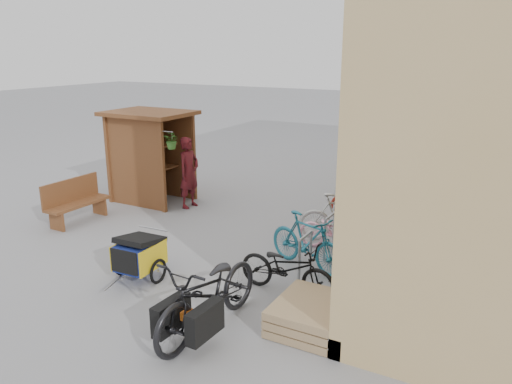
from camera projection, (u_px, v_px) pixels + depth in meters
The scene contains 17 objects.
ground at pixel (198, 255), 9.91m from camera, with size 80.00×80.00×0.00m, color gray.
kiosk at pixel (148, 144), 13.07m from camera, with size 2.49×1.65×2.40m.
bike_rack at pixel (349, 215), 10.73m from camera, with size 0.05×5.35×0.86m.
pallet_stack at pixel (311, 315), 7.29m from camera, with size 1.00×1.20×0.40m.
bench at pixel (75, 200), 11.71m from camera, with size 0.52×1.63×1.02m.
shopping_carts at pixel (422, 175), 13.99m from camera, with size 0.52×2.08×0.94m.
child_trailer at pixel (139, 254), 8.81m from camera, with size 0.87×1.44×0.84m.
cargo_bike at pixel (209, 294), 7.09m from camera, with size 0.92×2.33×1.20m.
person_kiosk at pixel (189, 173), 12.69m from camera, with size 0.67×0.44×1.83m, color maroon.
bike_0 at pixel (287, 268), 8.26m from camera, with size 0.61×1.75×0.92m, color black.
bike_1 at pixel (307, 242), 9.19m from camera, with size 0.50×1.76×1.06m, color #1F697F.
bike_2 at pixel (338, 231), 10.04m from camera, with size 0.56×1.62×0.85m, color pink.
bike_3 at pixel (341, 219), 10.42m from camera, with size 0.50×1.78×1.07m, color beige.
bike_4 at pixel (362, 213), 11.07m from camera, with size 0.57×1.64×0.86m, color silver.
bike_5 at pixel (362, 204), 11.49m from camera, with size 0.47×1.65×0.99m, color maroon.
bike_6 at pixel (370, 196), 12.21m from camera, with size 0.63×1.80×0.95m, color silver.
bike_7 at pixel (366, 191), 12.42m from camera, with size 0.50×1.76×1.06m, color silver.
Camera 1 is at (5.42, -7.49, 3.96)m, focal length 35.00 mm.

